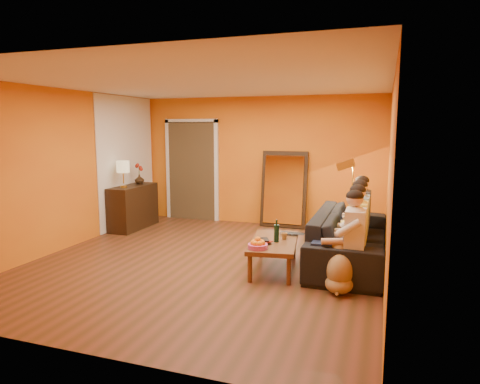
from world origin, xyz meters
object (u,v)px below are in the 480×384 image
(vase, at_px, (139,179))
(person_mid_right, at_px, (360,221))
(mirror_frame, at_px, (284,189))
(tumbler, at_px, (284,236))
(person_far_left, at_px, (355,239))
(person_far_right, at_px, (362,214))
(laptop, at_px, (292,235))
(person_mid_left, at_px, (358,229))
(floor_lamp, at_px, (352,205))
(coffee_table, at_px, (274,255))
(dog, at_px, (340,267))
(table_lamp, at_px, (123,174))
(wine_bottle, at_px, (277,231))
(sideboard, at_px, (133,207))
(sofa, at_px, (350,237))

(vase, bearing_deg, person_mid_right, -12.80)
(mirror_frame, relative_size, tumbler, 15.50)
(person_far_left, distance_m, person_far_right, 1.65)
(person_far_right, height_order, laptop, person_far_right)
(tumbler, distance_m, vase, 3.81)
(person_mid_left, xyz_separation_m, tumbler, (-0.99, -0.15, -0.14))
(floor_lamp, bearing_deg, coffee_table, -122.92)
(floor_lamp, relative_size, dog, 2.35)
(table_lamp, relative_size, wine_bottle, 1.65)
(table_lamp, xyz_separation_m, wine_bottle, (3.31, -1.31, -0.53))
(mirror_frame, distance_m, tumbler, 2.61)
(coffee_table, relative_size, person_mid_right, 1.00)
(laptop, bearing_deg, table_lamp, 164.72)
(sideboard, bearing_deg, person_mid_left, -16.48)
(sofa, height_order, laptop, sofa)
(wine_bottle, bearing_deg, person_far_right, 53.30)
(vase, bearing_deg, person_mid_left, -19.44)
(table_lamp, xyz_separation_m, coffee_table, (3.26, -1.26, -0.90))
(mirror_frame, relative_size, person_mid_right, 1.25)
(sideboard, height_order, sofa, sideboard)
(person_far_left, bearing_deg, table_lamp, 160.56)
(person_far_left, bearing_deg, person_mid_right, 90.00)
(person_far_left, bearing_deg, mirror_frame, 118.40)
(laptop, relative_size, vase, 1.88)
(sideboard, height_order, tumbler, sideboard)
(tumbler, xyz_separation_m, laptop, (0.06, 0.23, -0.03))
(sideboard, relative_size, person_mid_right, 0.97)
(coffee_table, xyz_separation_m, person_mid_left, (1.11, 0.27, 0.40))
(person_mid_right, bearing_deg, sofa, -142.43)
(mirror_frame, distance_m, person_far_right, 2.03)
(floor_lamp, xyz_separation_m, dog, (0.03, -2.03, -0.41))
(table_lamp, height_order, person_mid_left, table_lamp)
(coffee_table, height_order, floor_lamp, floor_lamp)
(person_far_left, height_order, laptop, person_far_left)
(laptop, bearing_deg, dog, -48.65)
(sideboard, height_order, dog, sideboard)
(coffee_table, height_order, laptop, laptop)
(person_mid_left, height_order, wine_bottle, person_mid_left)
(table_lamp, xyz_separation_m, dog, (4.22, -1.78, -0.80))
(dog, bearing_deg, laptop, 129.53)
(sideboard, bearing_deg, person_far_left, -22.86)
(table_lamp, height_order, person_mid_right, table_lamp)
(sideboard, height_order, table_lamp, table_lamp)
(mirror_frame, xyz_separation_m, laptop, (0.65, -2.29, -0.33))
(mirror_frame, distance_m, person_far_left, 3.33)
(person_mid_right, height_order, tumbler, person_mid_right)
(sofa, xyz_separation_m, floor_lamp, (-0.05, 0.79, 0.35))
(sideboard, xyz_separation_m, floor_lamp, (4.19, -0.05, 0.29))
(coffee_table, bearing_deg, person_mid_right, 28.00)
(coffee_table, bearing_deg, person_mid_left, 5.16)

